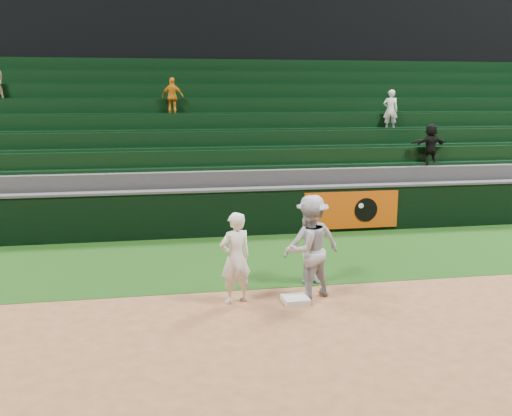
{
  "coord_description": "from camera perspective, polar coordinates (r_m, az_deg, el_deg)",
  "views": [
    {
      "loc": [
        -2.13,
        -9.26,
        3.66
      ],
      "look_at": [
        -0.08,
        2.3,
        1.3
      ],
      "focal_mm": 40.0,
      "sensor_mm": 36.0,
      "label": 1
    }
  ],
  "objects": [
    {
      "name": "foul_grass",
      "position": [
        12.97,
        -0.2,
        -5.01
      ],
      "size": [
        36.0,
        4.2,
        0.01
      ],
      "primitive_type": "cube",
      "color": "#12350D",
      "rests_on": "ground"
    },
    {
      "name": "first_baseman",
      "position": [
        10.07,
        -2.08,
        -5.01
      ],
      "size": [
        0.7,
        0.57,
        1.64
      ],
      "primitive_type": "imported",
      "rotation": [
        0.0,
        0.0,
        3.49
      ],
      "color": "white",
      "rests_on": "ground"
    },
    {
      "name": "field_wall",
      "position": [
        14.93,
        -1.55,
        -0.34
      ],
      "size": [
        36.0,
        0.45,
        1.25
      ],
      "color": "black",
      "rests_on": "ground"
    },
    {
      "name": "stadium_seating",
      "position": [
        18.46,
        -3.4,
        5.25
      ],
      "size": [
        36.0,
        5.95,
        4.85
      ],
      "color": "#343437",
      "rests_on": "ground"
    },
    {
      "name": "baserunner",
      "position": [
        10.35,
        5.18,
        -4.21
      ],
      "size": [
        1.05,
        0.95,
        1.78
      ],
      "primitive_type": "imported",
      "rotation": [
        0.0,
        0.0,
        3.53
      ],
      "color": "#ACAEB7",
      "rests_on": "ground"
    },
    {
      "name": "first_base",
      "position": [
        10.33,
        3.96,
        -9.12
      ],
      "size": [
        0.47,
        0.47,
        0.1
      ],
      "primitive_type": "cube",
      "rotation": [
        0.0,
        0.0,
        0.06
      ],
      "color": "silver",
      "rests_on": "ground"
    },
    {
      "name": "base_coach",
      "position": [
        11.12,
        5.61,
        -3.16
      ],
      "size": [
        1.22,
        0.83,
        1.75
      ],
      "primitive_type": "imported",
      "rotation": [
        0.0,
        0.0,
        3.31
      ],
      "color": "#9B9EA8",
      "rests_on": "foul_grass"
    },
    {
      "name": "upper_deck",
      "position": [
        26.9,
        -5.71,
        16.3
      ],
      "size": [
        40.0,
        12.0,
        12.0
      ],
      "primitive_type": "cube",
      "color": "black",
      "rests_on": "ground"
    },
    {
      "name": "ground",
      "position": [
        10.18,
        2.73,
        -9.71
      ],
      "size": [
        70.0,
        70.0,
        0.0
      ],
      "primitive_type": "plane",
      "color": "brown",
      "rests_on": "ground"
    }
  ]
}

